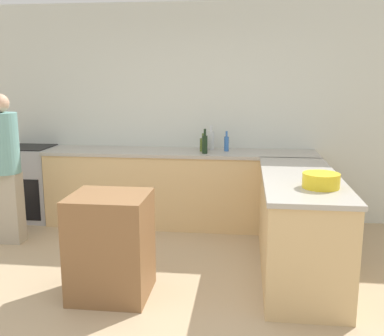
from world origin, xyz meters
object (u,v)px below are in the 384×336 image
at_px(island_table, 111,245).
at_px(water_bottle_blue, 226,143).
at_px(person_by_range, 4,164).
at_px(wine_bottle_dark, 205,144).
at_px(vinegar_bottle_clear, 211,140).
at_px(mixing_bowl, 321,181).
at_px(range_oven, 28,183).
at_px(olive_oil_bottle, 204,144).

distance_m(island_table, water_bottle_blue, 2.21).
relative_size(water_bottle_blue, person_by_range, 0.15).
relative_size(wine_bottle_dark, person_by_range, 0.18).
bearing_deg(vinegar_bottle_clear, mixing_bowl, -60.74).
height_order(island_table, vinegar_bottle_clear, vinegar_bottle_clear).
height_order(range_oven, island_table, range_oven).
bearing_deg(island_table, olive_oil_bottle, 72.87).
distance_m(range_oven, olive_oil_bottle, 2.33).
distance_m(vinegar_bottle_clear, person_by_range, 2.37).
bearing_deg(wine_bottle_dark, range_oven, 175.85).
xyz_separation_m(range_oven, wine_bottle_dark, (2.30, -0.17, 0.57)).
xyz_separation_m(range_oven, island_table, (1.68, -1.92, -0.03)).
height_order(vinegar_bottle_clear, olive_oil_bottle, vinegar_bottle_clear).
relative_size(island_table, olive_oil_bottle, 4.03).
relative_size(vinegar_bottle_clear, olive_oil_bottle, 1.41).
xyz_separation_m(island_table, mixing_bowl, (1.70, 0.20, 0.55)).
bearing_deg(range_oven, water_bottle_blue, 0.73).
distance_m(range_oven, mixing_bowl, 3.82).
bearing_deg(wine_bottle_dark, vinegar_bottle_clear, 80.62).
bearing_deg(person_by_range, range_oven, 102.58).
distance_m(range_oven, person_by_range, 0.97).
relative_size(vinegar_bottle_clear, person_by_range, 0.19).
bearing_deg(water_bottle_blue, range_oven, -179.27).
bearing_deg(island_table, water_bottle_blue, 66.19).
height_order(island_table, olive_oil_bottle, olive_oil_bottle).
bearing_deg(wine_bottle_dark, olive_oil_bottle, 101.07).
distance_m(mixing_bowl, olive_oil_bottle, 2.03).
relative_size(olive_oil_bottle, person_by_range, 0.13).
bearing_deg(water_bottle_blue, olive_oil_bottle, -170.60).
relative_size(water_bottle_blue, olive_oil_bottle, 1.12).
xyz_separation_m(olive_oil_bottle, wine_bottle_dark, (0.03, -0.15, 0.03)).
bearing_deg(olive_oil_bottle, mixing_bowl, -56.83).
xyz_separation_m(range_oven, water_bottle_blue, (2.54, 0.03, 0.55)).
distance_m(vinegar_bottle_clear, olive_oil_bottle, 0.17).
bearing_deg(person_by_range, vinegar_bottle_clear, 24.55).
distance_m(range_oven, vinegar_bottle_clear, 2.42).
relative_size(range_oven, person_by_range, 0.57).
height_order(water_bottle_blue, wine_bottle_dark, wine_bottle_dark).
xyz_separation_m(island_table, olive_oil_bottle, (0.59, 1.90, 0.58)).
relative_size(water_bottle_blue, vinegar_bottle_clear, 0.80).
bearing_deg(vinegar_bottle_clear, water_bottle_blue, -26.65).
distance_m(island_table, olive_oil_bottle, 2.07).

